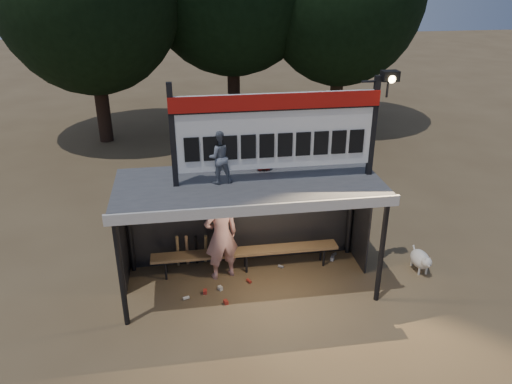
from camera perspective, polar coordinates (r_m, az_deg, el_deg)
ground at (r=10.50m, az=-0.76°, el=-10.45°), size 80.00×80.00×0.00m
player at (r=10.25m, az=-4.00°, el=-4.96°), size 0.82×0.65×1.97m
child_a at (r=9.15m, az=-4.29°, el=4.06°), size 0.55×0.46×1.03m
child_b at (r=9.76m, az=0.87°, el=4.97°), size 0.43×0.29×0.87m
dugout_shelter at (r=9.78m, az=-1.02°, el=-0.74°), size 5.10×2.08×2.32m
scoreboard_assembly at (r=9.10m, az=2.64°, el=7.26°), size 4.10×0.27×1.99m
bench at (r=10.72m, az=-1.19°, el=-6.88°), size 4.00×0.35×0.48m
dog at (r=11.32m, az=18.32°, el=-7.34°), size 0.36×0.81×0.49m
bats at (r=10.89m, az=-7.36°, el=-6.59°), size 0.68×0.35×0.84m
litter at (r=10.57m, az=0.07°, el=-9.94°), size 3.50×1.50×0.08m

